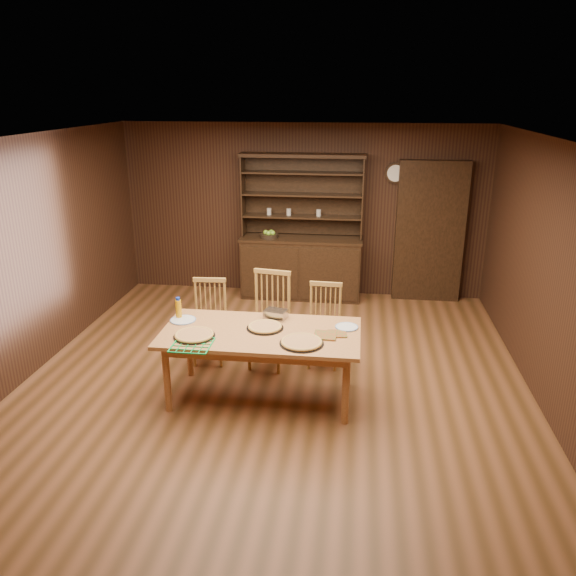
# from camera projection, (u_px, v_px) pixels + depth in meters

# --- Properties ---
(floor) EXTENTS (6.00, 6.00, 0.00)m
(floor) POSITION_uv_depth(u_px,v_px,m) (275.00, 382.00, 6.20)
(floor) COLOR brown
(floor) RESTS_ON ground
(room_shell) EXTENTS (6.00, 6.00, 6.00)m
(room_shell) POSITION_uv_depth(u_px,v_px,m) (273.00, 243.00, 5.67)
(room_shell) COLOR beige
(room_shell) RESTS_ON floor
(china_hutch) EXTENTS (1.84, 0.52, 2.17)m
(china_hutch) POSITION_uv_depth(u_px,v_px,m) (301.00, 260.00, 8.57)
(china_hutch) COLOR #331E11
(china_hutch) RESTS_ON floor
(doorway) EXTENTS (1.00, 0.18, 2.10)m
(doorway) POSITION_uv_depth(u_px,v_px,m) (430.00, 232.00, 8.33)
(doorway) COLOR #331E11
(doorway) RESTS_ON floor
(wall_clock) EXTENTS (0.30, 0.05, 0.30)m
(wall_clock) POSITION_uv_depth(u_px,v_px,m) (395.00, 173.00, 8.17)
(wall_clock) COLOR #331E11
(wall_clock) RESTS_ON room_shell
(dining_table) EXTENTS (1.99, 1.00, 0.75)m
(dining_table) POSITION_uv_depth(u_px,v_px,m) (261.00, 338.00, 5.67)
(dining_table) COLOR #BE7842
(dining_table) RESTS_ON floor
(chair_left) EXTENTS (0.43, 0.41, 0.99)m
(chair_left) POSITION_uv_depth(u_px,v_px,m) (210.00, 318.00, 6.57)
(chair_left) COLOR #C79144
(chair_left) RESTS_ON floor
(chair_center) EXTENTS (0.52, 0.50, 1.12)m
(chair_center) POSITION_uv_depth(u_px,v_px,m) (270.00, 316.00, 6.44)
(chair_center) COLOR #C79144
(chair_center) RESTS_ON floor
(chair_right) EXTENTS (0.41, 0.39, 0.97)m
(chair_right) POSITION_uv_depth(u_px,v_px,m) (324.00, 322.00, 6.49)
(chair_right) COLOR #C79144
(chair_right) RESTS_ON floor
(pizza_left) EXTENTS (0.41, 0.41, 0.04)m
(pizza_left) POSITION_uv_depth(u_px,v_px,m) (194.00, 335.00, 5.51)
(pizza_left) COLOR black
(pizza_left) RESTS_ON dining_table
(pizza_right) EXTENTS (0.43, 0.43, 0.04)m
(pizza_right) POSITION_uv_depth(u_px,v_px,m) (302.00, 342.00, 5.35)
(pizza_right) COLOR black
(pizza_right) RESTS_ON dining_table
(pizza_center) EXTENTS (0.38, 0.38, 0.04)m
(pizza_center) POSITION_uv_depth(u_px,v_px,m) (265.00, 327.00, 5.70)
(pizza_center) COLOR black
(pizza_center) RESTS_ON dining_table
(cooling_rack) EXTENTS (0.45, 0.45, 0.02)m
(cooling_rack) POSITION_uv_depth(u_px,v_px,m) (192.00, 345.00, 5.33)
(cooling_rack) COLOR #0CA340
(cooling_rack) RESTS_ON dining_table
(plate_left) EXTENTS (0.27, 0.27, 0.02)m
(plate_left) POSITION_uv_depth(u_px,v_px,m) (183.00, 320.00, 5.90)
(plate_left) COLOR beige
(plate_left) RESTS_ON dining_table
(plate_right) EXTENTS (0.24, 0.24, 0.02)m
(plate_right) POSITION_uv_depth(u_px,v_px,m) (347.00, 327.00, 5.72)
(plate_right) COLOR beige
(plate_right) RESTS_ON dining_table
(foil_dish) EXTENTS (0.26, 0.22, 0.09)m
(foil_dish) POSITION_uv_depth(u_px,v_px,m) (276.00, 314.00, 5.95)
(foil_dish) COLOR silver
(foil_dish) RESTS_ON dining_table
(juice_bottle) EXTENTS (0.06, 0.06, 0.24)m
(juice_bottle) POSITION_uv_depth(u_px,v_px,m) (179.00, 309.00, 5.93)
(juice_bottle) COLOR orange
(juice_bottle) RESTS_ON dining_table
(pot_holder_a) EXTENTS (0.20, 0.20, 0.01)m
(pot_holder_a) POSITION_uv_depth(u_px,v_px,m) (337.00, 334.00, 5.57)
(pot_holder_a) COLOR red
(pot_holder_a) RESTS_ON dining_table
(pot_holder_b) EXTENTS (0.23, 0.23, 0.02)m
(pot_holder_b) POSITION_uv_depth(u_px,v_px,m) (325.00, 335.00, 5.53)
(pot_holder_b) COLOR red
(pot_holder_b) RESTS_ON dining_table
(fruit_bowl) EXTENTS (0.28, 0.28, 0.12)m
(fruit_bowl) POSITION_uv_depth(u_px,v_px,m) (269.00, 235.00, 8.44)
(fruit_bowl) COLOR black
(fruit_bowl) RESTS_ON china_hutch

